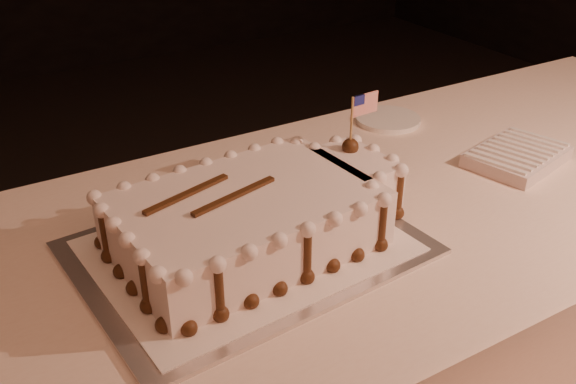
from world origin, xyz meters
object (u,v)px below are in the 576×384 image
banquet_table (319,367)px  side_plate (388,120)px  cake_board (247,248)px  napkin_stack (517,156)px  sheet_cake (261,215)px

banquet_table → side_plate: side_plate is taller
cake_board → napkin_stack: size_ratio=2.31×
cake_board → side_plate: bearing=25.2°
sheet_cake → cake_board: bearing=-175.4°
sheet_cake → napkin_stack: (0.61, -0.01, -0.04)m
sheet_cake → banquet_table: bearing=8.9°
napkin_stack → side_plate: 0.33m
side_plate → banquet_table: bearing=-142.8°
banquet_table → cake_board: cake_board is taller
banquet_table → sheet_cake: size_ratio=4.60×
napkin_stack → sheet_cake: bearing=179.5°
banquet_table → sheet_cake: 0.46m
napkin_stack → side_plate: bearing=106.7°
sheet_cake → napkin_stack: size_ratio=2.22×
banquet_table → napkin_stack: bearing=-3.4°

